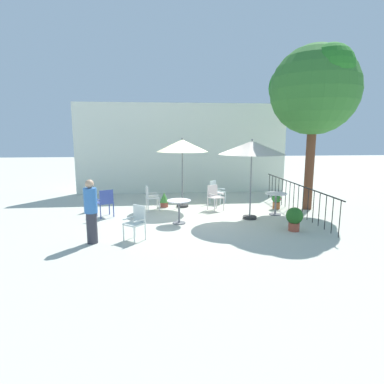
# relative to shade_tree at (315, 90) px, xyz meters

# --- Properties ---
(ground_plane) EXTENTS (60.00, 60.00, 0.00)m
(ground_plane) POSITION_rel_shade_tree_xyz_m (-4.32, -0.56, -4.16)
(ground_plane) COLOR beige
(villa_facade) EXTENTS (9.65, 0.30, 4.08)m
(villa_facade) POSITION_rel_shade_tree_xyz_m (-4.32, 3.83, -2.13)
(villa_facade) COLOR silver
(villa_facade) RESTS_ON ground
(terrace_railing) EXTENTS (0.03, 5.82, 1.01)m
(terrace_railing) POSITION_rel_shade_tree_xyz_m (-0.72, -0.56, -3.48)
(terrace_railing) COLOR black
(terrace_railing) RESTS_ON ground
(shade_tree) EXTENTS (3.16, 3.01, 5.66)m
(shade_tree) POSITION_rel_shade_tree_xyz_m (0.00, 0.00, 0.00)
(shade_tree) COLOR brown
(shade_tree) RESTS_ON ground
(patio_umbrella_0) EXTENTS (1.89, 1.89, 2.56)m
(patio_umbrella_0) POSITION_rel_shade_tree_xyz_m (-4.55, 0.75, -1.91)
(patio_umbrella_0) COLOR #2D2D2D
(patio_umbrella_0) RESTS_ON ground
(patio_umbrella_1) EXTENTS (2.08, 2.08, 2.54)m
(patio_umbrella_1) POSITION_rel_shade_tree_xyz_m (-2.51, -1.17, -1.92)
(patio_umbrella_1) COLOR #2D2D2D
(patio_umbrella_1) RESTS_ON ground
(cafe_table_0) EXTENTS (0.72, 0.72, 0.72)m
(cafe_table_0) POSITION_rel_shade_tree_xyz_m (-4.80, -1.51, -3.66)
(cafe_table_0) COLOR white
(cafe_table_0) RESTS_ON ground
(cafe_table_1) EXTENTS (0.72, 0.72, 0.74)m
(cafe_table_1) POSITION_rel_shade_tree_xyz_m (-1.51, -0.75, -3.65)
(cafe_table_1) COLOR white
(cafe_table_1) RESTS_ON ground
(patio_chair_0) EXTENTS (0.60, 0.60, 0.89)m
(patio_chair_0) POSITION_rel_shade_tree_xyz_m (-5.97, -2.93, -3.66)
(patio_chair_0) COLOR silver
(patio_chair_0) RESTS_ON ground
(patio_chair_1) EXTENTS (0.50, 0.55, 0.88)m
(patio_chair_1) POSITION_rel_shade_tree_xyz_m (-5.71, 0.25, -3.63)
(patio_chair_1) COLOR white
(patio_chair_1) RESTS_ON ground
(patio_chair_2) EXTENTS (0.60, 0.61, 0.88)m
(patio_chair_2) POSITION_rel_shade_tree_xyz_m (-3.43, 0.17, -3.64)
(patio_chair_2) COLOR white
(patio_chair_2) RESTS_ON ground
(patio_chair_3) EXTENTS (0.68, 0.68, 0.88)m
(patio_chair_3) POSITION_rel_shade_tree_xyz_m (-3.18, 1.33, -3.66)
(patio_chair_3) COLOR white
(patio_chair_3) RESTS_ON ground
(patio_chair_4) EXTENTS (0.62, 0.60, 0.91)m
(patio_chair_4) POSITION_rel_shade_tree_xyz_m (-7.14, -0.53, -3.62)
(patio_chair_4) COLOR #36489A
(patio_chair_4) RESTS_ON ground
(potted_plant_0) EXTENTS (0.35, 0.35, 0.54)m
(potted_plant_0) POSITION_rel_shade_tree_xyz_m (-5.23, 0.79, -3.87)
(potted_plant_0) COLOR #9A4939
(potted_plant_0) RESTS_ON ground
(potted_plant_1) EXTENTS (0.33, 0.33, 0.55)m
(potted_plant_1) POSITION_rel_shade_tree_xyz_m (-1.16, 0.09, -3.86)
(potted_plant_1) COLOR #A35A2F
(potted_plant_1) RESTS_ON ground
(potted_plant_2) EXTENTS (0.32, 0.32, 0.85)m
(potted_plant_2) POSITION_rel_shade_tree_xyz_m (-7.77, 0.32, -3.71)
(potted_plant_2) COLOR #BD6546
(potted_plant_2) RESTS_ON ground
(potted_plant_3) EXTENTS (0.47, 0.47, 0.67)m
(potted_plant_3) POSITION_rel_shade_tree_xyz_m (-1.64, -2.59, -3.78)
(potted_plant_3) COLOR #AB4F39
(potted_plant_3) RESTS_ON ground
(standing_person) EXTENTS (0.36, 0.36, 1.60)m
(standing_person) POSITION_rel_shade_tree_xyz_m (-7.05, -3.08, -3.34)
(standing_person) COLOR #33333D
(standing_person) RESTS_ON ground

